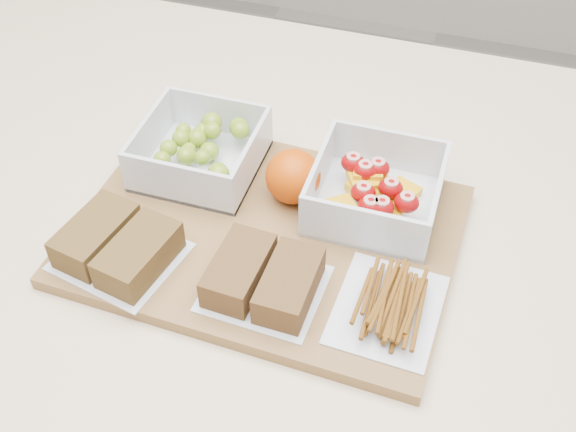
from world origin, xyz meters
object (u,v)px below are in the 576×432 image
(orange, at_px, (293,176))
(pretzel_bag, at_px, (388,302))
(grape_container, at_px, (202,150))
(fruit_container, at_px, (375,193))
(sandwich_bag_center, at_px, (264,278))
(sandwich_bag_left, at_px, (118,246))
(cutting_board, at_px, (266,235))

(orange, relative_size, pretzel_bag, 0.49)
(grape_container, relative_size, orange, 2.15)
(grape_container, bearing_deg, pretzel_bag, -29.78)
(fruit_container, distance_m, sandwich_bag_center, 0.17)
(grape_container, distance_m, sandwich_bag_left, 0.17)
(cutting_board, height_order, pretzel_bag, pretzel_bag)
(grape_container, distance_m, fruit_container, 0.21)
(cutting_board, bearing_deg, pretzel_bag, -21.86)
(orange, bearing_deg, cutting_board, -101.79)
(orange, bearing_deg, pretzel_bag, -42.71)
(orange, distance_m, pretzel_bag, 0.19)
(cutting_board, xyz_separation_m, orange, (0.01, 0.06, 0.04))
(fruit_container, relative_size, sandwich_bag_center, 1.13)
(orange, bearing_deg, sandwich_bag_center, -84.87)
(sandwich_bag_left, xyz_separation_m, pretzel_bag, (0.29, 0.02, -0.00))
(grape_container, height_order, sandwich_bag_left, grape_container)
(cutting_board, relative_size, grape_container, 3.04)
(pretzel_bag, bearing_deg, sandwich_bag_left, -176.66)
(cutting_board, distance_m, sandwich_bag_center, 0.09)
(fruit_container, distance_m, orange, 0.10)
(cutting_board, bearing_deg, sandwich_bag_left, -146.16)
(sandwich_bag_center, bearing_deg, cutting_board, 107.66)
(grape_container, bearing_deg, cutting_board, -36.99)
(cutting_board, bearing_deg, orange, 80.34)
(sandwich_bag_left, bearing_deg, pretzel_bag, 3.34)
(fruit_container, relative_size, sandwich_bag_left, 0.98)
(fruit_container, xyz_separation_m, pretzel_bag, (0.05, -0.14, -0.01))
(orange, bearing_deg, fruit_container, 7.07)
(fruit_container, bearing_deg, sandwich_bag_center, -118.03)
(sandwich_bag_center, height_order, pretzel_bag, sandwich_bag_center)
(fruit_container, height_order, sandwich_bag_left, fruit_container)
(fruit_container, distance_m, sandwich_bag_left, 0.29)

